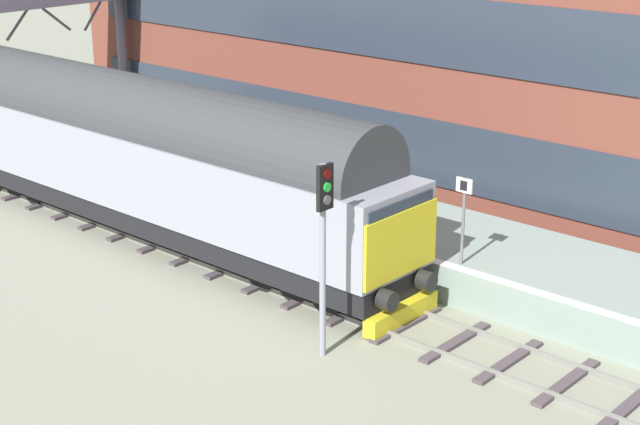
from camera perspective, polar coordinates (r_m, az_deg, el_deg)
ground_plane at (r=26.07m, az=-2.43°, el=-3.87°), size 140.00×140.00×0.00m
track_main at (r=26.04m, az=-2.43°, el=-3.76°), size 2.50×60.00×0.15m
station_platform at (r=28.39m, az=2.61°, el=-0.81°), size 4.00×44.00×1.01m
diesel_locomotive at (r=28.72m, az=-9.61°, el=3.32°), size 2.74×18.24×4.68m
signal_post_mid at (r=21.05m, az=0.21°, el=-1.31°), size 0.44×0.22×4.40m
platform_number_sign at (r=24.15m, az=8.24°, el=0.25°), size 0.10×0.44×2.20m
waiting_passenger at (r=28.40m, az=0.59°, el=2.39°), size 0.45×0.47×1.64m
overhead_footbridge at (r=37.11m, az=-17.03°, el=10.96°), size 9.30×2.00×6.07m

